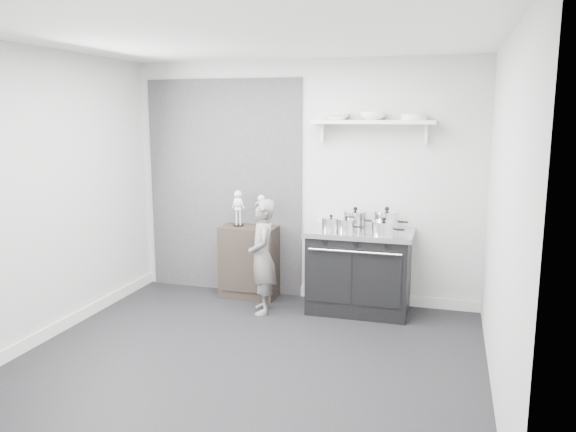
# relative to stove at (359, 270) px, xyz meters

# --- Properties ---
(ground) EXTENTS (4.00, 4.00, 0.00)m
(ground) POSITION_rel_stove_xyz_m (-0.72, -1.48, -0.45)
(ground) COLOR black
(ground) RESTS_ON ground
(room_shell) EXTENTS (4.02, 3.62, 2.71)m
(room_shell) POSITION_rel_stove_xyz_m (-0.81, -1.33, 1.19)
(room_shell) COLOR #BBBAB8
(room_shell) RESTS_ON ground
(wall_shelf) EXTENTS (1.30, 0.26, 0.24)m
(wall_shelf) POSITION_rel_stove_xyz_m (0.08, 0.20, 1.56)
(wall_shelf) COLOR silver
(wall_shelf) RESTS_ON room_shell
(stove) EXTENTS (1.11, 0.70, 0.89)m
(stove) POSITION_rel_stove_xyz_m (0.00, 0.00, 0.00)
(stove) COLOR black
(stove) RESTS_ON ground
(side_cabinet) EXTENTS (0.64, 0.37, 0.83)m
(side_cabinet) POSITION_rel_stove_xyz_m (-1.30, 0.13, -0.03)
(side_cabinet) COLOR black
(side_cabinet) RESTS_ON ground
(child) EXTENTS (0.44, 0.52, 1.23)m
(child) POSITION_rel_stove_xyz_m (-0.98, -0.33, 0.16)
(child) COLOR slate
(child) RESTS_ON ground
(pot_front_left) EXTENTS (0.28, 0.20, 0.17)m
(pot_front_left) POSITION_rel_stove_xyz_m (-0.30, -0.08, 0.51)
(pot_front_left) COLOR silver
(pot_front_left) RESTS_ON stove
(pot_back_left) EXTENTS (0.35, 0.26, 0.23)m
(pot_back_left) POSITION_rel_stove_xyz_m (-0.07, 0.10, 0.54)
(pot_back_left) COLOR silver
(pot_back_left) RESTS_ON stove
(pot_back_right) EXTENTS (0.36, 0.27, 0.25)m
(pot_back_right) POSITION_rel_stove_xyz_m (0.27, 0.09, 0.54)
(pot_back_right) COLOR silver
(pot_back_right) RESTS_ON stove
(pot_front_right) EXTENTS (0.33, 0.24, 0.18)m
(pot_front_right) POSITION_rel_stove_xyz_m (0.27, -0.17, 0.51)
(pot_front_right) COLOR silver
(pot_front_right) RESTS_ON stove
(pot_front_center) EXTENTS (0.26, 0.17, 0.17)m
(pot_front_center) POSITION_rel_stove_xyz_m (-0.12, -0.15, 0.51)
(pot_front_center) COLOR silver
(pot_front_center) RESTS_ON stove
(skeleton_full) EXTENTS (0.13, 0.09, 0.48)m
(skeleton_full) POSITION_rel_stove_xyz_m (-1.43, 0.13, 0.62)
(skeleton_full) COLOR beige
(skeleton_full) RESTS_ON side_cabinet
(skeleton_torso) EXTENTS (0.12, 0.08, 0.43)m
(skeleton_torso) POSITION_rel_stove_xyz_m (-1.15, 0.13, 0.60)
(skeleton_torso) COLOR beige
(skeleton_torso) RESTS_ON side_cabinet
(bowl_large) EXTENTS (0.28, 0.28, 0.07)m
(bowl_large) POSITION_rel_stove_xyz_m (-0.31, 0.19, 1.62)
(bowl_large) COLOR white
(bowl_large) RESTS_ON wall_shelf
(bowl_small) EXTENTS (0.27, 0.27, 0.09)m
(bowl_small) POSITION_rel_stove_xyz_m (0.08, 0.19, 1.63)
(bowl_small) COLOR white
(bowl_small) RESTS_ON wall_shelf
(plate_stack) EXTENTS (0.27, 0.27, 0.06)m
(plate_stack) POSITION_rel_stove_xyz_m (0.50, 0.19, 1.62)
(plate_stack) COLOR silver
(plate_stack) RESTS_ON wall_shelf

